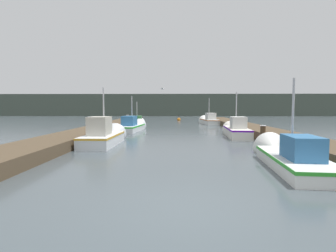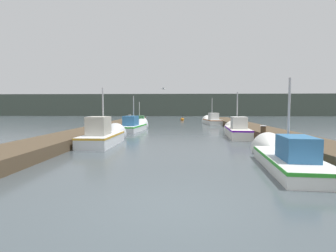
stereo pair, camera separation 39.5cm
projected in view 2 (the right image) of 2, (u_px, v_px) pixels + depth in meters
The scene contains 14 objects.
ground_plane at pixel (171, 210), 5.44m from camera, with size 200.00×200.00×0.00m.
dock_left at pixel (100, 130), 21.65m from camera, with size 2.44×40.00×0.54m.
dock_right at pixel (257, 130), 21.08m from camera, with size 2.44×40.00×0.54m.
distant_shore_ridge at pixel (179, 105), 68.66m from camera, with size 120.00×16.00×5.17m.
fishing_boat_0 at pixel (284, 156), 9.56m from camera, with size 2.06×5.70×3.64m.
fishing_boat_1 at pixel (105, 136), 15.19m from camera, with size 1.68×5.03×3.67m.
fishing_boat_2 at pixel (236, 130), 19.07m from camera, with size 1.73×5.90×3.50m.
fishing_boat_3 at pixel (134, 126), 23.67m from camera, with size 1.97×5.79×3.53m.
fishing_boat_4 at pixel (140, 123), 28.69m from camera, with size 1.48×4.59×3.12m.
fishing_boat_5 at pixel (211, 120), 32.83m from camera, with size 2.02×5.56×3.61m.
mooring_piling_0 at pixel (130, 120), 29.33m from camera, with size 0.34×0.34×1.26m.
mooring_piling_1 at pixel (263, 134), 15.89m from camera, with size 0.36×0.36×1.01m.
channel_buoy at pixel (182, 120), 41.08m from camera, with size 0.56×0.56×1.06m.
seagull_lead at pixel (163, 89), 19.84m from camera, with size 0.29×0.55×0.12m.
Camera 2 is at (0.17, -5.30, 2.14)m, focal length 28.00 mm.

